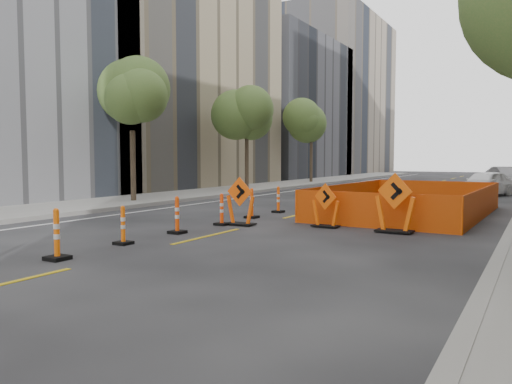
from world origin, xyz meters
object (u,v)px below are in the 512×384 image
Objects in this scene: parked_car_near at (485,183)px; parked_car_far at (497,177)px; parked_car_mid at (509,178)px; chevron_sign_left at (240,201)px; channelizer_6 at (252,203)px; channelizer_2 at (57,234)px; channelizer_5 at (222,209)px; channelizer_3 at (123,225)px; chevron_sign_center at (326,205)px; channelizer_4 at (177,215)px; channelizer_7 at (278,199)px; chevron_sign_right at (395,203)px.

parked_car_near is 0.89× the size of parked_car_far.
parked_car_near is at bearing -119.86° from parked_car_mid.
chevron_sign_left is 23.47m from parked_car_mid.
parked_car_mid is at bearing 71.91° from channelizer_6.
channelizer_5 is (0.00, 6.05, -0.04)m from channelizer_2.
channelizer_3 is 0.96× the size of channelizer_5.
channelizer_2 reaches higher than channelizer_6.
channelizer_3 is 0.71× the size of chevron_sign_center.
channelizer_6 reaches higher than channelizer_5.
channelizer_4 is 0.23× the size of parked_car_far.
chevron_sign_center is 15.95m from parked_car_near.
channelizer_7 is 24.73m from parked_car_far.
channelizer_2 is at bearing -115.73° from chevron_sign_right.
channelizer_7 is (0.01, 6.05, -0.02)m from channelizer_4.
channelizer_7 reaches higher than channelizer_3.
chevron_sign_center is (2.97, 7.21, 0.13)m from channelizer_2.
channelizer_2 is 8.06m from channelizer_6.
parked_car_far reaches higher than channelizer_6.
chevron_sign_right is at bearing 14.52° from chevron_sign_center.
channelizer_6 is 0.79× the size of chevron_sign_center.
channelizer_4 is 6.05m from chevron_sign_right.
chevron_sign_center is 0.32× the size of parked_car_near.
channelizer_3 is at bearing -92.23° from channelizer_5.
channelizer_2 is 0.23× the size of parked_car_far.
chevron_sign_left is (0.66, 4.31, 0.28)m from channelizer_3.
parked_car_mid is (6.88, 26.94, 0.28)m from channelizer_3.
chevron_sign_right is at bearing 12.24° from channelizer_5.
chevron_sign_right is at bearing -71.29° from parked_car_near.
channelizer_4 is 6.05m from channelizer_7.
chevron_sign_right is at bearing 12.75° from chevron_sign_left.
chevron_sign_center is (3.07, -0.85, 0.14)m from channelizer_6.
channelizer_6 is at bearing 90.74° from channelizer_2.
parked_car_near is at bearing 74.57° from chevron_sign_left.
parked_car_near is (6.02, 18.86, 0.18)m from channelizer_4.
parked_car_far is (0.64, 26.98, -0.17)m from chevron_sign_right.
chevron_sign_left is at bearing 85.43° from channelizer_2.
channelizer_7 is at bearing 153.51° from chevron_sign_center.
chevron_sign_right is at bearing -29.61° from channelizer_7.
parked_car_far is (5.18, 27.79, -0.09)m from chevron_sign_left.
chevron_sign_right reaches higher than channelizer_3.
chevron_sign_left reaches higher than channelizer_7.
chevron_sign_left is at bearing 74.67° from channelizer_4.
channelizer_7 is 3.81m from chevron_sign_left.
channelizer_4 is 30.65m from parked_car_far.
channelizer_5 is 0.22× the size of parked_car_mid.
chevron_sign_center reaches higher than parked_car_far.
parked_car_far is (5.69, 28.07, 0.17)m from channelizer_5.
channelizer_2 is 1.02× the size of channelizer_6.
channelizer_3 is 32.63m from parked_car_far.
channelizer_5 is 5.18m from chevron_sign_right.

